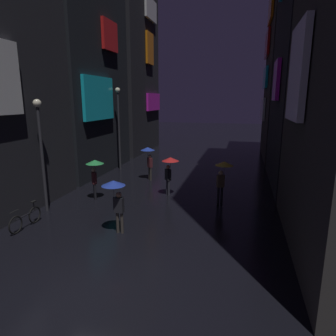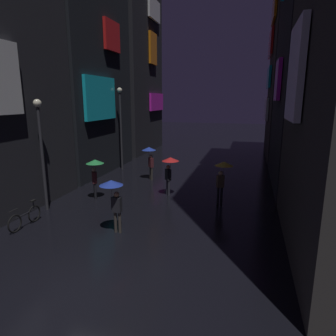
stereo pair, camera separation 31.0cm
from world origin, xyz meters
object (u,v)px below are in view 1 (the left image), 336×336
object	(u,v)px
pedestrian_far_right_red	(170,166)
streetlamp_left_near	(41,142)
pedestrian_near_crossing_green	(95,168)
bicycle_parked_at_storefront	(26,219)
pedestrian_midstreet_left_yellow	(223,171)
pedestrian_foreground_right_blue	(115,192)
pedestrian_midstreet_centre_blue	(148,154)
streetlamp_left_far	(119,120)

from	to	relation	value
pedestrian_far_right_red	streetlamp_left_near	bearing A→B (deg)	-144.76
streetlamp_left_near	pedestrian_near_crossing_green	bearing A→B (deg)	52.55
bicycle_parked_at_storefront	streetlamp_left_near	world-z (taller)	streetlamp_left_near
pedestrian_near_crossing_green	pedestrian_midstreet_left_yellow	size ratio (longest dim) A/B	1.00
pedestrian_foreground_right_blue	bicycle_parked_at_storefront	size ratio (longest dim) A/B	1.16
pedestrian_near_crossing_green	pedestrian_midstreet_left_yellow	distance (m)	6.45
pedestrian_far_right_red	pedestrian_foreground_right_blue	distance (m)	5.07
pedestrian_near_crossing_green	pedestrian_midstreet_centre_blue	xyz separation A→B (m)	(1.43, 4.47, 0.00)
pedestrian_near_crossing_green	bicycle_parked_at_storefront	world-z (taller)	pedestrian_near_crossing_green
pedestrian_midstreet_left_yellow	pedestrian_midstreet_centre_blue	bearing A→B (deg)	145.76
pedestrian_midstreet_left_yellow	streetlamp_left_far	distance (m)	9.87
pedestrian_midstreet_left_yellow	pedestrian_midstreet_centre_blue	distance (m)	5.96
pedestrian_midstreet_centre_blue	streetlamp_left_far	bearing A→B (deg)	142.37
pedestrian_far_right_red	streetlamp_left_far	size ratio (longest dim) A/B	0.36
pedestrian_midstreet_centre_blue	bicycle_parked_at_storefront	xyz separation A→B (m)	(-2.53, -8.33, -1.28)
pedestrian_foreground_right_blue	bicycle_parked_at_storefront	world-z (taller)	pedestrian_foreground_right_blue
streetlamp_left_near	streetlamp_left_far	bearing A→B (deg)	90.00
pedestrian_midstreet_centre_blue	pedestrian_near_crossing_green	bearing A→B (deg)	-107.69
bicycle_parked_at_storefront	pedestrian_far_right_red	bearing A→B (deg)	49.61
pedestrian_far_right_red	pedestrian_foreground_right_blue	world-z (taller)	same
pedestrian_near_crossing_green	streetlamp_left_far	size ratio (longest dim) A/B	0.36
pedestrian_midstreet_centre_blue	streetlamp_left_far	size ratio (longest dim) A/B	0.36
pedestrian_far_right_red	streetlamp_left_far	distance (m)	7.47
streetlamp_left_far	streetlamp_left_near	distance (m)	8.71
streetlamp_left_far	pedestrian_far_right_red	bearing A→B (deg)	-45.58
pedestrian_far_right_red	pedestrian_midstreet_centre_blue	world-z (taller)	same
pedestrian_near_crossing_green	pedestrian_foreground_right_blue	xyz separation A→B (m)	(2.64, -3.41, 0.00)
streetlamp_left_near	bicycle_parked_at_storefront	bearing A→B (deg)	-78.06
pedestrian_near_crossing_green	bicycle_parked_at_storefront	xyz separation A→B (m)	(-1.11, -3.86, -1.28)
pedestrian_near_crossing_green	streetlamp_left_near	size ratio (longest dim) A/B	0.42
pedestrian_midstreet_centre_blue	pedestrian_foreground_right_blue	xyz separation A→B (m)	(1.22, -7.87, 0.00)
streetlamp_left_far	pedestrian_midstreet_left_yellow	bearing A→B (deg)	-35.54
pedestrian_far_right_red	pedestrian_midstreet_left_yellow	size ratio (longest dim) A/B	1.00
pedestrian_midstreet_left_yellow	pedestrian_foreground_right_blue	world-z (taller)	same
pedestrian_midstreet_left_yellow	streetlamp_left_near	world-z (taller)	streetlamp_left_near
bicycle_parked_at_storefront	streetlamp_left_near	distance (m)	3.43
streetlamp_left_near	pedestrian_far_right_red	bearing A→B (deg)	35.24
pedestrian_midstreet_centre_blue	pedestrian_foreground_right_blue	bearing A→B (deg)	-81.22
pedestrian_far_right_red	pedestrian_near_crossing_green	world-z (taller)	same
pedestrian_foreground_right_blue	bicycle_parked_at_storefront	xyz separation A→B (m)	(-3.75, -0.46, -1.28)
pedestrian_near_crossing_green	bicycle_parked_at_storefront	bearing A→B (deg)	-106.03
pedestrian_foreground_right_blue	streetlamp_left_near	world-z (taller)	streetlamp_left_near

